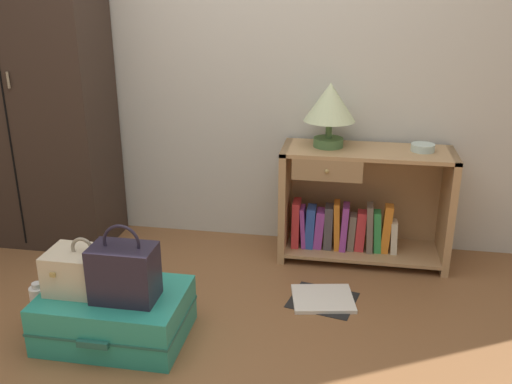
# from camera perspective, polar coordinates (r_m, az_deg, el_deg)

# --- Properties ---
(ground_plane) EXTENTS (9.00, 9.00, 0.00)m
(ground_plane) POSITION_cam_1_polar(r_m,az_deg,el_deg) (2.51, -8.12, -17.85)
(ground_plane) COLOR brown
(back_wall) EXTENTS (6.40, 0.10, 2.60)m
(back_wall) POSITION_cam_1_polar(r_m,az_deg,el_deg) (3.44, -1.33, 16.24)
(back_wall) COLOR beige
(back_wall) RESTS_ON ground_plane
(wardrobe) EXTENTS (0.95, 0.47, 2.10)m
(wardrobe) POSITION_cam_1_polar(r_m,az_deg,el_deg) (3.66, -22.52, 11.03)
(wardrobe) COLOR #33261E
(wardrobe) RESTS_ON ground_plane
(bookshelf) EXTENTS (0.97, 0.38, 0.67)m
(bookshelf) POSITION_cam_1_polar(r_m,az_deg,el_deg) (3.34, 10.27, -1.51)
(bookshelf) COLOR tan
(bookshelf) RESTS_ON ground_plane
(table_lamp) EXTENTS (0.29, 0.29, 0.36)m
(table_lamp) POSITION_cam_1_polar(r_m,az_deg,el_deg) (3.19, 7.52, 8.73)
(table_lamp) COLOR #4C7542
(table_lamp) RESTS_ON bookshelf
(bowl) EXTENTS (0.13, 0.13, 0.04)m
(bowl) POSITION_cam_1_polar(r_m,az_deg,el_deg) (3.26, 16.57, 4.35)
(bowl) COLOR silver
(bowl) RESTS_ON bookshelf
(suitcase_large) EXTENTS (0.65, 0.47, 0.23)m
(suitcase_large) POSITION_cam_1_polar(r_m,az_deg,el_deg) (2.72, -14.11, -11.98)
(suitcase_large) COLOR teal
(suitcase_large) RESTS_ON ground_plane
(train_case) EXTENTS (0.33, 0.23, 0.26)m
(train_case) POSITION_cam_1_polar(r_m,az_deg,el_deg) (2.67, -16.98, -7.65)
(train_case) COLOR beige
(train_case) RESTS_ON suitcase_large
(handbag) EXTENTS (0.28, 0.18, 0.36)m
(handbag) POSITION_cam_1_polar(r_m,az_deg,el_deg) (2.53, -13.24, -7.93)
(handbag) COLOR #231E2D
(handbag) RESTS_ON suitcase_large
(bottle) EXTENTS (0.08, 0.08, 0.21)m
(bottle) POSITION_cam_1_polar(r_m,az_deg,el_deg) (2.95, -21.12, -10.50)
(bottle) COLOR white
(bottle) RESTS_ON ground_plane
(open_book_on_floor) EXTENTS (0.38, 0.35, 0.02)m
(open_book_on_floor) POSITION_cam_1_polar(r_m,az_deg,el_deg) (2.99, 6.80, -10.72)
(open_book_on_floor) COLOR white
(open_book_on_floor) RESTS_ON ground_plane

